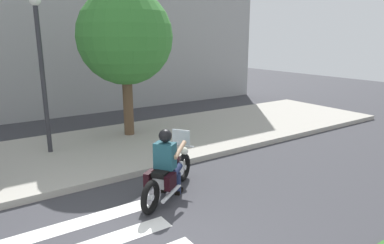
{
  "coord_description": "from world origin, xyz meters",
  "views": [
    {
      "loc": [
        -1.38,
        -3.98,
        3.17
      ],
      "look_at": [
        3.08,
        2.58,
        1.2
      ],
      "focal_mm": 32.13,
      "sensor_mm": 36.0,
      "label": 1
    }
  ],
  "objects_px": {
    "street_lamp": "(41,62)",
    "motorcycle": "(169,174)",
    "rider": "(167,158)",
    "tree_near_rack": "(125,37)"
  },
  "relations": [
    {
      "from": "street_lamp",
      "to": "motorcycle",
      "type": "bearing_deg",
      "value": -68.66
    },
    {
      "from": "rider",
      "to": "tree_near_rack",
      "type": "bearing_deg",
      "value": 75.84
    },
    {
      "from": "rider",
      "to": "street_lamp",
      "type": "bearing_deg",
      "value": 110.27
    },
    {
      "from": "tree_near_rack",
      "to": "motorcycle",
      "type": "bearing_deg",
      "value": -103.45
    },
    {
      "from": "rider",
      "to": "street_lamp",
      "type": "height_order",
      "value": "street_lamp"
    },
    {
      "from": "motorcycle",
      "to": "tree_near_rack",
      "type": "bearing_deg",
      "value": 76.55
    },
    {
      "from": "rider",
      "to": "tree_near_rack",
      "type": "xyz_separation_m",
      "value": [
        1.07,
        4.25,
        2.33
      ]
    },
    {
      "from": "motorcycle",
      "to": "street_lamp",
      "type": "relative_size",
      "value": 0.45
    },
    {
      "from": "rider",
      "to": "street_lamp",
      "type": "relative_size",
      "value": 0.34
    },
    {
      "from": "street_lamp",
      "to": "tree_near_rack",
      "type": "xyz_separation_m",
      "value": [
        2.49,
        0.4,
        0.61
      ]
    }
  ]
}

